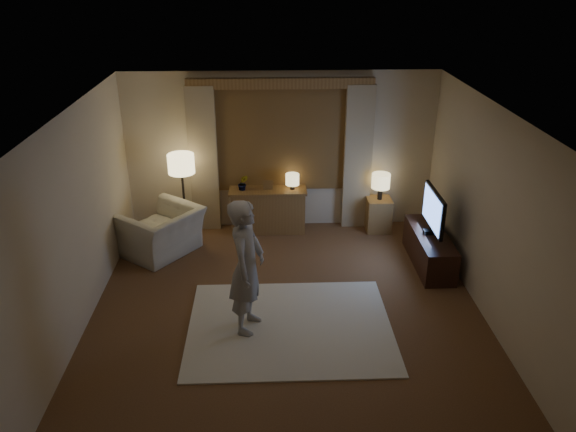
{
  "coord_description": "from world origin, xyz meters",
  "views": [
    {
      "loc": [
        -0.22,
        -5.98,
        4.14
      ],
      "look_at": [
        0.03,
        0.6,
        1.13
      ],
      "focal_mm": 35.0,
      "sensor_mm": 36.0,
      "label": 1
    }
  ],
  "objects_px": {
    "armchair": "(161,232)",
    "sideboard": "(268,211)",
    "side_table": "(378,215)",
    "person": "(247,267)",
    "tv_stand": "(429,249)"
  },
  "relations": [
    {
      "from": "armchair",
      "to": "sideboard",
      "type": "bearing_deg",
      "value": 151.13
    },
    {
      "from": "side_table",
      "to": "person",
      "type": "height_order",
      "value": "person"
    },
    {
      "from": "armchair",
      "to": "side_table",
      "type": "relative_size",
      "value": 1.96
    },
    {
      "from": "sideboard",
      "to": "side_table",
      "type": "bearing_deg",
      "value": -1.56
    },
    {
      "from": "side_table",
      "to": "tv_stand",
      "type": "xyz_separation_m",
      "value": [
        0.54,
        -1.18,
        -0.03
      ]
    },
    {
      "from": "sideboard",
      "to": "tv_stand",
      "type": "distance_m",
      "value": 2.67
    },
    {
      "from": "armchair",
      "to": "person",
      "type": "bearing_deg",
      "value": 71.88
    },
    {
      "from": "sideboard",
      "to": "tv_stand",
      "type": "xyz_separation_m",
      "value": [
        2.37,
        -1.23,
        -0.1
      ]
    },
    {
      "from": "sideboard",
      "to": "person",
      "type": "bearing_deg",
      "value": -95.46
    },
    {
      "from": "tv_stand",
      "to": "person",
      "type": "distance_m",
      "value": 3.09
    },
    {
      "from": "side_table",
      "to": "sideboard",
      "type": "bearing_deg",
      "value": 178.44
    },
    {
      "from": "sideboard",
      "to": "person",
      "type": "xyz_separation_m",
      "value": [
        -0.26,
        -2.73,
        0.51
      ]
    },
    {
      "from": "armchair",
      "to": "person",
      "type": "xyz_separation_m",
      "value": [
        1.38,
        -2.02,
        0.51
      ]
    },
    {
      "from": "armchair",
      "to": "side_table",
      "type": "distance_m",
      "value": 3.54
    },
    {
      "from": "tv_stand",
      "to": "sideboard",
      "type": "bearing_deg",
      "value": 152.55
    }
  ]
}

